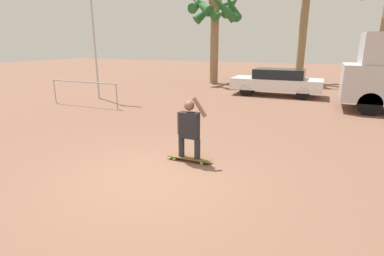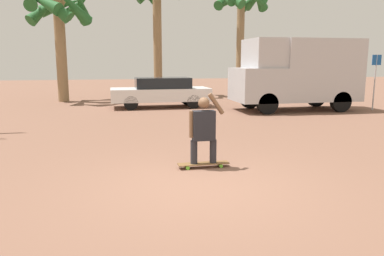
# 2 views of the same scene
# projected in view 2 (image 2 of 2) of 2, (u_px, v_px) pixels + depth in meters

# --- Properties ---
(ground_plane) EXTENTS (80.00, 80.00, 0.00)m
(ground_plane) POSITION_uv_depth(u_px,v_px,m) (200.00, 186.00, 6.52)
(ground_plane) COLOR brown
(skateboard) EXTENTS (1.05, 0.23, 0.09)m
(skateboard) POSITION_uv_depth(u_px,v_px,m) (203.00, 164.00, 7.63)
(skateboard) COLOR brown
(skateboard) RESTS_ON ground_plane
(person_skateboarder) EXTENTS (0.72, 0.23, 1.43)m
(person_skateboarder) POSITION_uv_depth(u_px,v_px,m) (204.00, 127.00, 7.50)
(person_skateboarder) COLOR #28282D
(person_skateboarder) RESTS_ON skateboard
(camper_van) EXTENTS (5.40, 2.28, 3.08)m
(camper_van) POSITION_uv_depth(u_px,v_px,m) (298.00, 72.00, 16.37)
(camper_van) COLOR black
(camper_van) RESTS_ON ground_plane
(parked_car_white) EXTENTS (4.58, 1.83, 1.39)m
(parked_car_white) POSITION_uv_depth(u_px,v_px,m) (161.00, 91.00, 17.56)
(parked_car_white) COLOR black
(parked_car_white) RESTS_ON ground_plane
(palm_tree_near_van) EXTENTS (3.19, 3.16, 6.35)m
(palm_tree_near_van) POSITION_uv_depth(u_px,v_px,m) (241.00, 5.00, 20.69)
(palm_tree_near_van) COLOR #8E704C
(palm_tree_near_van) RESTS_ON ground_plane
(palm_tree_far_left) EXTENTS (3.79, 3.82, 5.93)m
(palm_tree_far_left) POSITION_uv_depth(u_px,v_px,m) (58.00, 11.00, 19.34)
(palm_tree_far_left) COLOR #8E704C
(palm_tree_far_left) RESTS_ON ground_plane
(street_sign) EXTENTS (0.44, 0.06, 2.42)m
(street_sign) POSITION_uv_depth(u_px,v_px,m) (375.00, 75.00, 16.32)
(street_sign) COLOR #B7B7BC
(street_sign) RESTS_ON ground_plane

